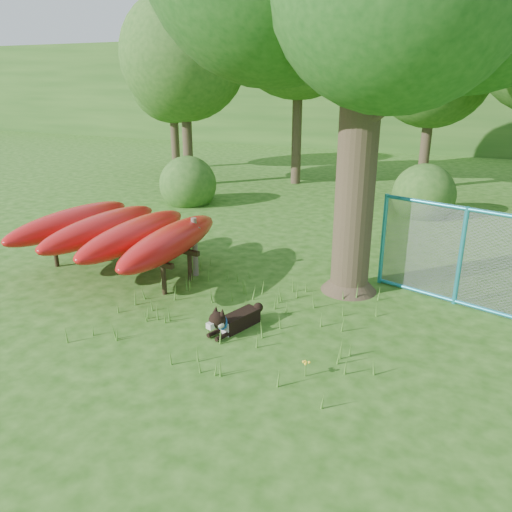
% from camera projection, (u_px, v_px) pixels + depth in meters
% --- Properties ---
extents(ground, '(80.00, 80.00, 0.00)m').
position_uv_depth(ground, '(212.00, 340.00, 7.62)').
color(ground, '#204E0F').
rests_on(ground, ground).
extents(wooden_post, '(0.33, 0.18, 1.20)m').
position_uv_depth(wooden_post, '(195.00, 245.00, 9.92)').
color(wooden_post, brown).
rests_on(wooden_post, ground).
extents(kayak_rack, '(3.65, 3.67, 1.17)m').
position_uv_depth(kayak_rack, '(118.00, 231.00, 9.94)').
color(kayak_rack, black).
rests_on(kayak_rack, ground).
extents(husky_dog, '(0.56, 1.10, 0.51)m').
position_uv_depth(husky_dog, '(232.00, 320.00, 7.83)').
color(husky_dog, black).
rests_on(husky_dog, ground).
extents(fence_section, '(2.90, 0.98, 2.94)m').
position_uv_depth(fence_section, '(461.00, 257.00, 8.56)').
color(fence_section, '#299FBF').
rests_on(fence_section, ground).
extents(wildflower_clump, '(0.11, 0.12, 0.24)m').
position_uv_depth(wildflower_clump, '(306.00, 364.00, 6.62)').
color(wildflower_clump, '#4E832B').
rests_on(wildflower_clump, ground).
extents(bg_tree_a, '(4.40, 4.40, 6.70)m').
position_uv_depth(bg_tree_a, '(184.00, 57.00, 17.22)').
color(bg_tree_a, '#392D1F').
rests_on(bg_tree_a, ground).
extents(bg_tree_b, '(5.20, 5.20, 8.22)m').
position_uv_depth(bg_tree_b, '(300.00, 22.00, 17.21)').
color(bg_tree_b, '#392D1F').
rests_on(bg_tree_b, ground).
extents(bg_tree_c, '(4.00, 4.00, 6.12)m').
position_uv_depth(bg_tree_c, '(434.00, 68.00, 16.83)').
color(bg_tree_c, '#392D1F').
rests_on(bg_tree_c, ground).
extents(bg_tree_f, '(3.60, 3.60, 5.55)m').
position_uv_depth(bg_tree_f, '(172.00, 80.00, 21.02)').
color(bg_tree_f, '#392D1F').
rests_on(bg_tree_f, ground).
extents(shrub_left, '(1.80, 1.80, 1.80)m').
position_uv_depth(shrub_left, '(189.00, 203.00, 16.00)').
color(shrub_left, '#2A561C').
rests_on(shrub_left, ground).
extents(shrub_mid, '(1.80, 1.80, 1.80)m').
position_uv_depth(shrub_mid, '(421.00, 215.00, 14.58)').
color(shrub_mid, '#2A561C').
rests_on(shrub_mid, ground).
extents(wooded_hillside, '(80.00, 12.00, 6.00)m').
position_uv_depth(wooded_hillside, '(431.00, 92.00, 30.67)').
color(wooded_hillside, '#2A561C').
rests_on(wooded_hillside, ground).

